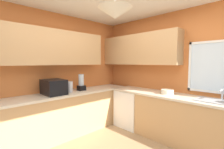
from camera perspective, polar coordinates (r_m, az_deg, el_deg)
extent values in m
cube|color=#D17238|center=(3.57, 21.84, 0.40)|extent=(3.78, 0.06, 2.55)
cube|color=#D17238|center=(3.61, -20.46, 0.49)|extent=(0.06, 3.66, 2.55)
cube|color=white|center=(3.30, 35.51, -5.51)|extent=(1.18, 0.04, 0.04)
cube|color=white|center=(3.40, 26.41, 2.61)|extent=(0.04, 0.04, 0.92)
cube|color=tan|center=(3.36, -22.53, 9.14)|extent=(0.32, 2.48, 0.70)
cube|color=tan|center=(3.82, 9.38, 8.82)|extent=(2.01, 0.32, 0.70)
cone|color=silver|center=(2.14, 1.09, 21.37)|extent=(0.44, 0.44, 0.14)
cube|color=tan|center=(3.47, -17.71, -13.99)|extent=(0.62, 3.24, 0.84)
cube|color=beige|center=(3.36, -17.89, -6.82)|extent=(0.65, 3.27, 0.04)
cube|color=tan|center=(3.34, 22.36, -14.81)|extent=(2.84, 0.62, 0.84)
cube|color=beige|center=(3.23, 22.60, -7.39)|extent=(2.87, 0.65, 0.04)
cube|color=white|center=(3.84, 7.05, -12.00)|extent=(0.60, 0.60, 0.84)
cube|color=black|center=(3.26, -20.38, -4.26)|extent=(0.48, 0.36, 0.29)
cylinder|color=#B7B7BC|center=(3.40, -14.98, -4.33)|extent=(0.12, 0.12, 0.23)
cube|color=#9EA0A5|center=(3.03, 34.43, -8.12)|extent=(0.68, 0.40, 0.02)
cylinder|color=#B7B7BC|center=(3.17, 35.07, -6.05)|extent=(0.03, 0.03, 0.18)
cylinder|color=#B7B7BC|center=(3.06, 34.79, -4.77)|extent=(0.02, 0.20, 0.02)
cylinder|color=beige|center=(3.30, 19.42, -5.91)|extent=(0.24, 0.24, 0.09)
cube|color=black|center=(3.57, -11.05, -4.78)|extent=(0.15, 0.15, 0.11)
cylinder|color=#B2BCC6|center=(3.55, -11.09, -1.91)|extent=(0.12, 0.12, 0.25)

